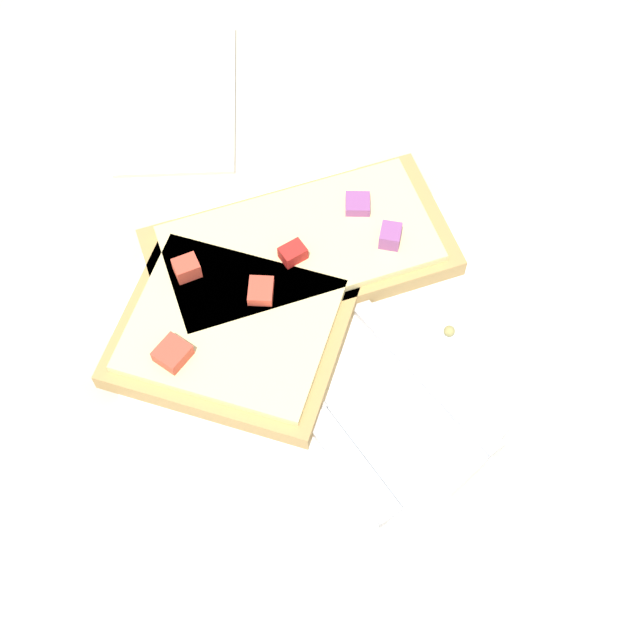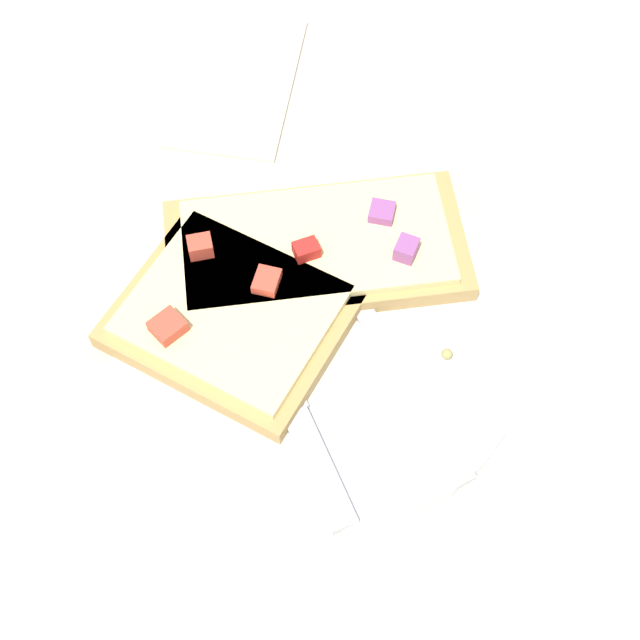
{
  "view_description": "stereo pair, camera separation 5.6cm",
  "coord_description": "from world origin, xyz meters",
  "px_view_note": "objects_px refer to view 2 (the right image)",
  "views": [
    {
      "loc": [
        0.28,
        -0.01,
        0.51
      ],
      "look_at": [
        0.0,
        0.0,
        0.02
      ],
      "focal_mm": 50.0,
      "sensor_mm": 36.0,
      "label": 1
    },
    {
      "loc": [
        0.27,
        0.04,
        0.51
      ],
      "look_at": [
        0.0,
        0.0,
        0.02
      ],
      "focal_mm": 50.0,
      "sensor_mm": 36.0,
      "label": 2
    }
  ],
  "objects_px": {
    "fork": "(366,315)",
    "napkin": "(236,81)",
    "knife": "(289,401)",
    "pizza_slice_main": "(317,248)",
    "pizza_slice_corner": "(231,315)",
    "plate": "(320,332)"
  },
  "relations": [
    {
      "from": "pizza_slice_main",
      "to": "pizza_slice_corner",
      "type": "bearing_deg",
      "value": 35.34
    },
    {
      "from": "fork",
      "to": "napkin",
      "type": "relative_size",
      "value": 1.32
    },
    {
      "from": "plate",
      "to": "fork",
      "type": "distance_m",
      "value": 0.03
    },
    {
      "from": "plate",
      "to": "pizza_slice_main",
      "type": "bearing_deg",
      "value": -168.78
    },
    {
      "from": "knife",
      "to": "pizza_slice_corner",
      "type": "distance_m",
      "value": 0.07
    },
    {
      "from": "fork",
      "to": "knife",
      "type": "height_order",
      "value": "knife"
    },
    {
      "from": "fork",
      "to": "pizza_slice_corner",
      "type": "distance_m",
      "value": 0.09
    },
    {
      "from": "fork",
      "to": "pizza_slice_main",
      "type": "height_order",
      "value": "pizza_slice_main"
    },
    {
      "from": "fork",
      "to": "napkin",
      "type": "height_order",
      "value": "fork"
    },
    {
      "from": "pizza_slice_main",
      "to": "napkin",
      "type": "distance_m",
      "value": 0.18
    },
    {
      "from": "knife",
      "to": "pizza_slice_corner",
      "type": "bearing_deg",
      "value": 10.25
    },
    {
      "from": "fork",
      "to": "knife",
      "type": "distance_m",
      "value": 0.08
    },
    {
      "from": "pizza_slice_corner",
      "to": "knife",
      "type": "bearing_deg",
      "value": 152.35
    },
    {
      "from": "plate",
      "to": "fork",
      "type": "height_order",
      "value": "fork"
    },
    {
      "from": "knife",
      "to": "pizza_slice_main",
      "type": "xyz_separation_m",
      "value": [
        -0.11,
        -0.0,
        0.01
      ]
    },
    {
      "from": "pizza_slice_main",
      "to": "napkin",
      "type": "height_order",
      "value": "pizza_slice_main"
    },
    {
      "from": "pizza_slice_main",
      "to": "pizza_slice_corner",
      "type": "distance_m",
      "value": 0.07
    },
    {
      "from": "plate",
      "to": "fork",
      "type": "bearing_deg",
      "value": 113.95
    },
    {
      "from": "pizza_slice_corner",
      "to": "pizza_slice_main",
      "type": "bearing_deg",
      "value": -107.96
    },
    {
      "from": "pizza_slice_main",
      "to": "plate",
      "type": "bearing_deg",
      "value": 84.29
    },
    {
      "from": "fork",
      "to": "pizza_slice_main",
      "type": "relative_size",
      "value": 0.89
    },
    {
      "from": "pizza_slice_main",
      "to": "napkin",
      "type": "xyz_separation_m",
      "value": [
        -0.16,
        -0.09,
        -0.02
      ]
    }
  ]
}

